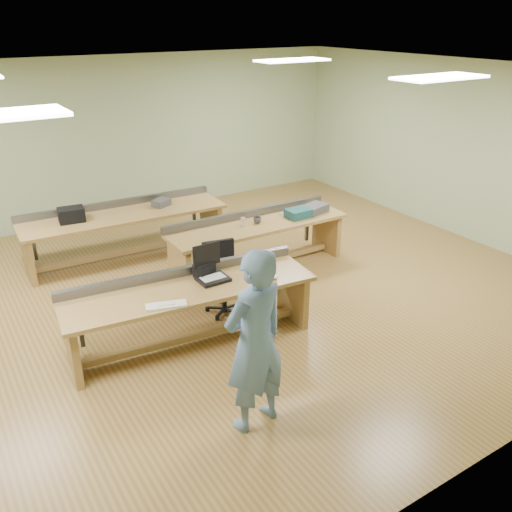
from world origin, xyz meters
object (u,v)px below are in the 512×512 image
(task_chair, at_px, (223,287))
(drinks_can, at_px, (243,222))
(workbench_front, at_px, (190,301))
(workbench_back, at_px, (125,224))
(workbench_mid, at_px, (257,235))
(person, at_px, (255,342))
(parts_bin_teal, at_px, (298,213))
(camera_bag, at_px, (204,269))
(laptop_base, at_px, (213,279))
(parts_bin_grey, at_px, (314,209))
(mug, at_px, (257,220))

(task_chair, relative_size, drinks_can, 7.23)
(workbench_front, height_order, workbench_back, same)
(workbench_mid, distance_m, person, 3.56)
(parts_bin_teal, bearing_deg, workbench_front, -153.80)
(task_chair, height_order, parts_bin_teal, task_chair)
(person, xyz_separation_m, camera_bag, (0.41, 1.79, -0.09))
(person, relative_size, drinks_can, 14.05)
(laptop_base, xyz_separation_m, parts_bin_grey, (2.53, 1.28, 0.04))
(workbench_front, xyz_separation_m, task_chair, (0.70, 0.46, -0.21))
(camera_bag, xyz_separation_m, parts_bin_teal, (2.20, 1.06, -0.02))
(workbench_back, xyz_separation_m, parts_bin_grey, (2.60, -1.61, 0.25))
(person, bearing_deg, drinks_can, -127.92)
(person, bearing_deg, parts_bin_grey, -144.19)
(task_chair, height_order, drinks_can, task_chair)
(laptop_base, relative_size, drinks_can, 2.73)
(workbench_mid, bearing_deg, workbench_back, 136.57)
(task_chair, height_order, mug, task_chair)
(workbench_back, relative_size, parts_bin_grey, 7.44)
(person, xyz_separation_m, drinks_can, (1.67, 2.98, -0.11))
(workbench_mid, distance_m, parts_bin_teal, 0.74)
(mug, bearing_deg, task_chair, -141.19)
(workbench_back, bearing_deg, parts_bin_teal, -33.75)
(parts_bin_teal, bearing_deg, laptop_base, -150.49)
(laptop_base, bearing_deg, parts_bin_grey, 26.43)
(workbench_front, bearing_deg, laptop_base, 5.16)
(parts_bin_grey, bearing_deg, task_chair, -159.20)
(parts_bin_teal, bearing_deg, drinks_can, 171.84)
(laptop_base, distance_m, drinks_can, 1.85)
(person, xyz_separation_m, mug, (1.92, 2.97, -0.13))
(workbench_mid, relative_size, mug, 23.73)
(workbench_front, relative_size, laptop_base, 8.44)
(workbench_mid, distance_m, workbench_back, 2.19)
(workbench_front, bearing_deg, camera_bag, 35.90)
(workbench_back, bearing_deg, mug, -41.67)
(drinks_can, bearing_deg, parts_bin_teal, -8.16)
(person, height_order, task_chair, person)
(mug, height_order, drinks_can, drinks_can)
(laptop_base, xyz_separation_m, mug, (1.49, 1.36, 0.03))
(parts_bin_teal, distance_m, drinks_can, 0.94)
(workbench_mid, height_order, drinks_can, drinks_can)
(workbench_back, distance_m, camera_bag, 2.73)
(workbench_back, bearing_deg, camera_bag, -86.27)
(workbench_back, xyz_separation_m, camera_bag, (0.05, -2.71, 0.27))
(task_chair, bearing_deg, workbench_front, -135.82)
(person, bearing_deg, laptop_base, -113.45)
(person, xyz_separation_m, parts_bin_teal, (2.60, 2.85, -0.11))
(camera_bag, xyz_separation_m, task_chair, (0.41, 0.29, -0.48))
(workbench_mid, xyz_separation_m, person, (-1.92, -2.97, 0.37))
(parts_bin_grey, distance_m, drinks_can, 1.28)
(task_chair, distance_m, parts_bin_grey, 2.34)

